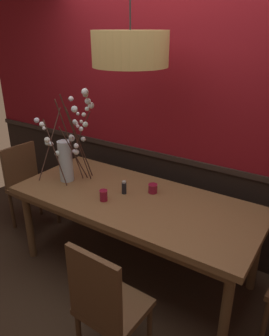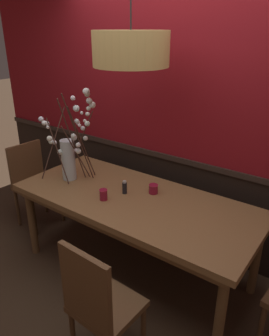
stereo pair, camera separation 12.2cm
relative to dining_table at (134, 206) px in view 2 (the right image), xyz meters
name	(u,v)px [view 2 (the right image)]	position (x,y,z in m)	size (l,w,h in m)	color
ground_plane	(134,270)	(0.00, 0.00, -0.68)	(24.00, 24.00, 0.00)	#422D1E
back_wall	(179,99)	(0.00, 0.69, 0.80)	(5.03, 0.14, 3.00)	black
dining_table	(134,206)	(0.00, 0.00, 0.00)	(2.11, 0.93, 0.77)	olive
chair_far_side_left	(159,179)	(-0.32, 0.90, -0.17)	(0.41, 0.39, 0.91)	brown
chair_near_side_right	(99,303)	(0.36, -0.87, -0.16)	(0.42, 0.40, 0.96)	brown
chair_head_west_end	(33,180)	(-1.42, 0.02, -0.15)	(0.40, 0.45, 0.93)	brown
vase_with_blossoms	(69,152)	(-0.70, -0.06, 0.35)	(0.72, 0.57, 0.89)	silver
candle_holder_nearer_center	(153,189)	(0.08, 0.17, 0.12)	(0.08, 0.08, 0.08)	maroon
candle_holder_nearer_edge	(103,195)	(-0.19, -0.18, 0.13)	(0.07, 0.07, 0.10)	maroon
condiment_bottle	(125,187)	(-0.12, 0.02, 0.14)	(0.04, 0.04, 0.12)	black
pendant_lamp	(131,49)	(-0.08, 0.06, 1.26)	(0.57, 0.57, 1.17)	tan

